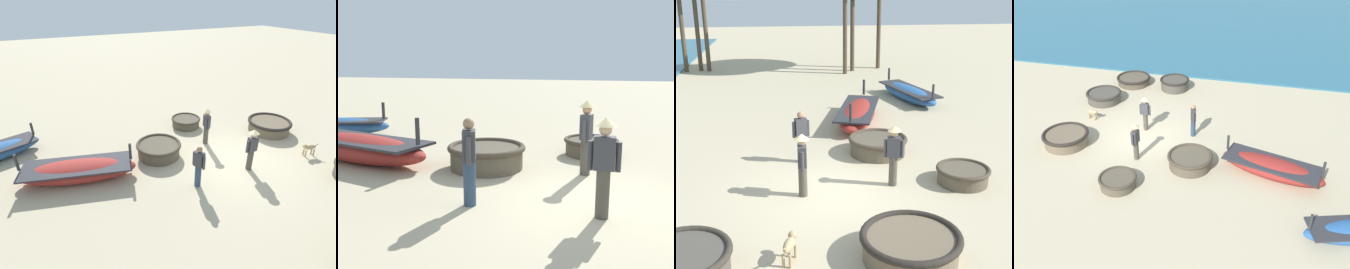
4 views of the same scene
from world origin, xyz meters
The scene contains 9 objects.
ground_plane centered at (0.00, 0.00, 0.00)m, with size 80.00×80.00×0.00m, color #BCAD8C.
coracle_front_right centered at (1.72, 2.59, 0.31)m, with size 1.85×1.85×0.57m.
coracle_center centered at (1.36, -3.11, 0.32)m, with size 2.04×2.04×0.58m.
coracle_far_right centered at (3.63, 0.22, 0.25)m, with size 1.46×1.46×0.45m.
long_boat_ochre_hull centered at (1.54, 5.82, 0.36)m, with size 2.27×4.28×1.26m.
fisherman_standing_right centered at (1.72, 0.30, 0.96)m, with size 0.52×0.36×1.67m.
fisherman_standing_left centered at (-0.67, -0.09, 0.96)m, with size 0.36×0.53×1.67m.
fisherman_hauling centered at (-0.66, 2.19, 0.84)m, with size 0.51×0.31×1.57m.
dog centered at (-1.00, -2.93, 0.37)m, with size 0.34×0.67×0.55m.
Camera 1 is at (-6.71, 6.31, 5.87)m, focal length 28.00 mm.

